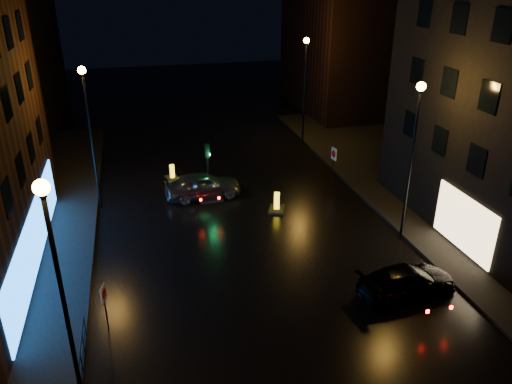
# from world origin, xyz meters

# --- Properties ---
(ground) EXTENTS (120.00, 120.00, 0.00)m
(ground) POSITION_xyz_m (0.00, 0.00, 0.00)
(ground) COLOR black
(ground) RESTS_ON ground
(pavement_right) EXTENTS (12.00, 44.00, 0.15)m
(pavement_right) POSITION_xyz_m (14.00, 8.00, 0.07)
(pavement_right) COLOR black
(pavement_right) RESTS_ON ground
(building_far_left) EXTENTS (8.00, 16.00, 14.00)m
(building_far_left) POSITION_xyz_m (-16.00, 35.00, 7.00)
(building_far_left) COLOR black
(building_far_left) RESTS_ON ground
(building_far_right) EXTENTS (8.00, 14.00, 12.00)m
(building_far_right) POSITION_xyz_m (15.00, 32.00, 6.00)
(building_far_right) COLOR black
(building_far_right) RESTS_ON ground
(street_lamp_lnear) EXTENTS (0.44, 0.44, 8.37)m
(street_lamp_lnear) POSITION_xyz_m (-7.80, -2.00, 5.56)
(street_lamp_lnear) COLOR black
(street_lamp_lnear) RESTS_ON ground
(street_lamp_lfar) EXTENTS (0.44, 0.44, 8.37)m
(street_lamp_lfar) POSITION_xyz_m (-7.80, 14.00, 5.56)
(street_lamp_lfar) COLOR black
(street_lamp_lfar) RESTS_ON ground
(street_lamp_rnear) EXTENTS (0.44, 0.44, 8.37)m
(street_lamp_rnear) POSITION_xyz_m (7.80, 6.00, 5.56)
(street_lamp_rnear) COLOR black
(street_lamp_rnear) RESTS_ON ground
(street_lamp_rfar) EXTENTS (0.44, 0.44, 8.37)m
(street_lamp_rfar) POSITION_xyz_m (7.80, 22.00, 5.56)
(street_lamp_rfar) COLOR black
(street_lamp_rfar) RESTS_ON ground
(traffic_signal) EXTENTS (1.40, 2.40, 3.45)m
(traffic_signal) POSITION_xyz_m (-1.20, 14.00, 0.50)
(traffic_signal) COLOR black
(traffic_signal) RESTS_ON ground
(guard_railing) EXTENTS (0.05, 6.04, 1.00)m
(guard_railing) POSITION_xyz_m (-8.00, -1.00, 0.74)
(guard_railing) COLOR black
(guard_railing) RESTS_ON ground
(silver_hatchback) EXTENTS (4.79, 2.15, 1.60)m
(silver_hatchback) POSITION_xyz_m (-1.59, 13.82, 0.80)
(silver_hatchback) COLOR #9A9CA2
(silver_hatchback) RESTS_ON ground
(dark_sedan) EXTENTS (4.74, 2.36, 1.32)m
(dark_sedan) POSITION_xyz_m (5.59, 1.54, 0.66)
(dark_sedan) COLOR black
(dark_sedan) RESTS_ON ground
(bollard_near) EXTENTS (1.32, 1.56, 1.15)m
(bollard_near) POSITION_xyz_m (2.36, 10.87, 0.25)
(bollard_near) COLOR black
(bollard_near) RESTS_ON ground
(bollard_far) EXTENTS (1.06, 1.33, 1.02)m
(bollard_far) POSITION_xyz_m (-3.19, 17.24, 0.22)
(bollard_far) COLOR black
(bollard_far) RESTS_ON ground
(road_sign_left) EXTENTS (0.19, 0.50, 2.11)m
(road_sign_left) POSITION_xyz_m (-7.17, 2.24, 1.58)
(road_sign_left) COLOR black
(road_sign_left) RESTS_ON ground
(road_sign_right) EXTENTS (0.15, 0.59, 2.45)m
(road_sign_right) POSITION_xyz_m (7.13, 13.95, 1.84)
(road_sign_right) COLOR black
(road_sign_right) RESTS_ON ground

